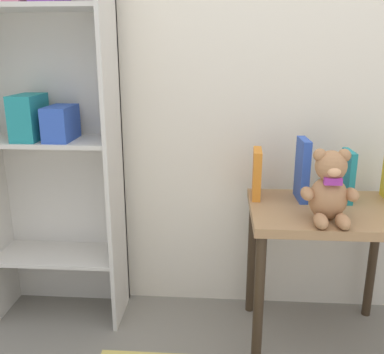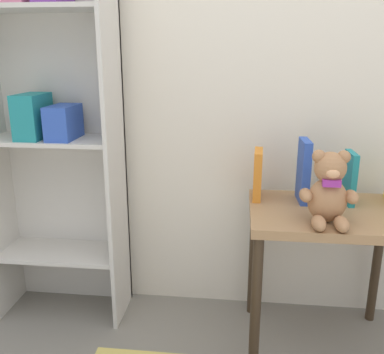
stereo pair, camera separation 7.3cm
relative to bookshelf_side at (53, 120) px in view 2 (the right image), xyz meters
name	(u,v)px [view 2 (the right image)]	position (x,y,z in m)	size (l,w,h in m)	color
wall_back	(278,43)	(0.97, 0.15, 0.33)	(4.80, 0.06, 2.50)	silver
bookshelf_side	(53,120)	(0.00, 0.00, 0.00)	(0.59, 0.28, 1.68)	beige
display_table	(326,233)	(1.18, -0.17, -0.41)	(0.62, 0.47, 0.61)	#9E754C
teddy_bear	(329,191)	(1.14, -0.30, -0.19)	(0.21, 0.19, 0.27)	#A8754C
book_standing_orange	(258,174)	(0.90, -0.04, -0.21)	(0.03, 0.15, 0.21)	orange
book_standing_blue	(304,171)	(1.09, -0.06, -0.18)	(0.03, 0.14, 0.26)	#2D51B7
book_standing_teal	(350,178)	(1.27, -0.07, -0.20)	(0.02, 0.13, 0.21)	teal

